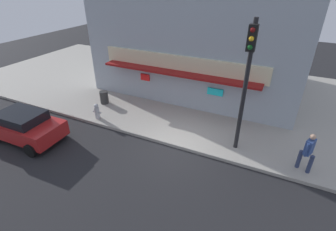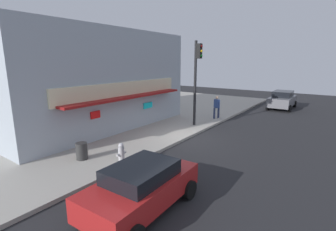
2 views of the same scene
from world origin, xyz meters
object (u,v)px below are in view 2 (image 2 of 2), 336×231
at_px(trash_can, 82,151).
at_px(pedestrian, 217,106).
at_px(parked_car_grey, 282,100).
at_px(traffic_light, 197,73).
at_px(parked_car_red, 142,186).
at_px(fire_hydrant, 121,153).

bearing_deg(trash_can, pedestrian, -7.36).
bearing_deg(trash_can, parked_car_grey, -13.29).
distance_m(traffic_light, pedestrian, 3.87).
xyz_separation_m(traffic_light, parked_car_red, (-9.50, -3.47, -2.98)).
distance_m(trash_can, pedestrian, 11.25).
relative_size(traffic_light, trash_can, 7.33).
xyz_separation_m(parked_car_red, parked_car_grey, (20.45, 0.08, 0.09)).
relative_size(pedestrian, parked_car_red, 0.44).
bearing_deg(trash_can, traffic_light, -7.94).
bearing_deg(trash_can, parked_car_red, -104.00).
xyz_separation_m(pedestrian, parked_car_red, (-12.30, -3.19, -0.32)).
xyz_separation_m(trash_can, pedestrian, (11.15, -1.44, 0.56)).
height_order(traffic_light, pedestrian, traffic_light).
bearing_deg(traffic_light, parked_car_red, -159.93).
height_order(traffic_light, parked_car_grey, traffic_light).
bearing_deg(parked_car_grey, trash_can, 166.71).
bearing_deg(parked_car_red, fire_hydrant, 56.16).
height_order(parked_car_red, parked_car_grey, parked_car_grey).
relative_size(fire_hydrant, trash_can, 1.12).
bearing_deg(parked_car_grey, pedestrian, 159.06).
distance_m(fire_hydrant, pedestrian, 10.33).
relative_size(fire_hydrant, pedestrian, 0.50).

